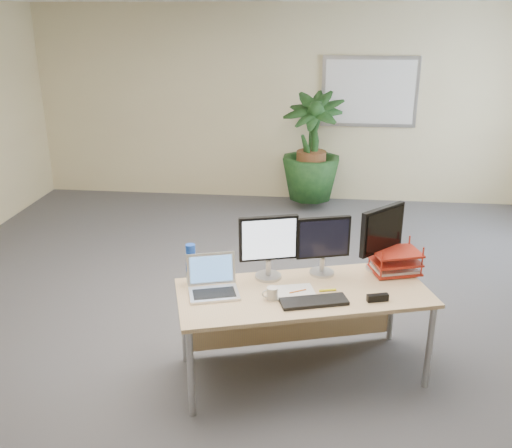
# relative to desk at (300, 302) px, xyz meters

# --- Properties ---
(floor) EXTENTS (8.00, 8.00, 0.00)m
(floor) POSITION_rel_desk_xyz_m (-0.44, 0.26, -0.55)
(floor) COLOR #4C4B51
(floor) RESTS_ON ground
(back_wall) EXTENTS (7.00, 0.04, 2.70)m
(back_wall) POSITION_rel_desk_xyz_m (-0.44, 4.26, 0.80)
(back_wall) COLOR beige
(back_wall) RESTS_ON floor
(whiteboard) EXTENTS (1.30, 0.04, 0.95)m
(whiteboard) POSITION_rel_desk_xyz_m (0.76, 4.23, 1.00)
(whiteboard) COLOR #A7A7AC
(whiteboard) RESTS_ON back_wall
(desk) EXTENTS (1.94, 1.25, 0.69)m
(desk) POSITION_rel_desk_xyz_m (0.00, 0.00, 0.00)
(desk) COLOR #DAB780
(desk) RESTS_ON floor
(floor_plant) EXTENTS (1.05, 1.05, 1.50)m
(floor_plant) POSITION_rel_desk_xyz_m (0.01, 3.79, 0.20)
(floor_plant) COLOR #123316
(floor_plant) RESTS_ON floor
(monitor_left) EXTENTS (0.43, 0.20, 0.49)m
(monitor_left) POSITION_rel_desk_xyz_m (-0.24, 0.10, 0.42)
(monitor_left) COLOR #B0B0B5
(monitor_left) RESTS_ON desk
(monitor_right) EXTENTS (0.41, 0.19, 0.46)m
(monitor_right) POSITION_rel_desk_xyz_m (0.16, 0.21, 0.41)
(monitor_right) COLOR #B0B0B5
(monitor_right) RESTS_ON desk
(monitor_dark) EXTENTS (0.35, 0.36, 0.51)m
(monitor_dark) POSITION_rel_desk_xyz_m (0.60, 0.35, 0.44)
(monitor_dark) COLOR #B0B0B5
(monitor_dark) RESTS_ON desk
(laptop) EXTENTS (0.42, 0.39, 0.25)m
(laptop) POSITION_rel_desk_xyz_m (-0.62, -0.16, 0.21)
(laptop) COLOR white
(laptop) RESTS_ON desk
(keyboard) EXTENTS (0.49, 0.28, 0.03)m
(keyboard) POSITION_rel_desk_xyz_m (0.11, -0.27, 0.16)
(keyboard) COLOR black
(keyboard) RESTS_ON desk
(coffee_mug) EXTENTS (0.11, 0.08, 0.09)m
(coffee_mug) POSITION_rel_desk_xyz_m (-0.19, -0.24, 0.19)
(coffee_mug) COLOR silver
(coffee_mug) RESTS_ON desk
(spiral_notebook) EXTENTS (0.33, 0.28, 0.01)m
(spiral_notebook) POSITION_rel_desk_xyz_m (-0.04, -0.12, 0.15)
(spiral_notebook) COLOR silver
(spiral_notebook) RESTS_ON desk
(orange_pen) EXTENTS (0.12, 0.07, 0.01)m
(orange_pen) POSITION_rel_desk_xyz_m (-0.01, -0.13, 0.16)
(orange_pen) COLOR orange
(orange_pen) RESTS_ON spiral_notebook
(yellow_highlighter) EXTENTS (0.12, 0.05, 0.02)m
(yellow_highlighter) POSITION_rel_desk_xyz_m (0.20, -0.08, 0.15)
(yellow_highlighter) COLOR #FFF11A
(yellow_highlighter) RESTS_ON desk
(water_bottle) EXTENTS (0.08, 0.08, 0.30)m
(water_bottle) POSITION_rel_desk_xyz_m (-0.80, -0.04, 0.29)
(water_bottle) COLOR #B0C3CE
(water_bottle) RESTS_ON desk
(letter_tray) EXTENTS (0.42, 0.36, 0.17)m
(letter_tray) POSITION_rel_desk_xyz_m (0.72, 0.31, 0.22)
(letter_tray) COLOR #A72314
(letter_tray) RESTS_ON desk
(stapler) EXTENTS (0.16, 0.08, 0.05)m
(stapler) POSITION_rel_desk_xyz_m (0.54, -0.19, 0.17)
(stapler) COLOR black
(stapler) RESTS_ON desk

